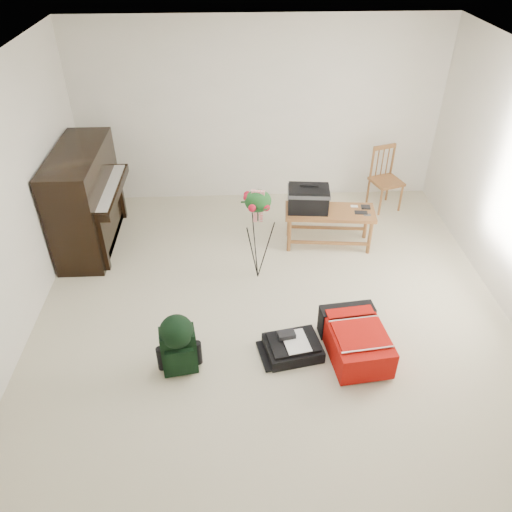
{
  "coord_description": "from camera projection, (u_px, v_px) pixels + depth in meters",
  "views": [
    {
      "loc": [
        -0.37,
        -3.86,
        3.64
      ],
      "look_at": [
        -0.16,
        0.35,
        0.59
      ],
      "focal_mm": 35.0,
      "sensor_mm": 36.0,
      "label": 1
    }
  ],
  "objects": [
    {
      "name": "floor",
      "position": [
        273.0,
        320.0,
        5.27
      ],
      "size": [
        5.0,
        5.5,
        0.01
      ],
      "primitive_type": "cube",
      "color": "beige",
      "rests_on": "ground"
    },
    {
      "name": "black_duffel",
      "position": [
        293.0,
        347.0,
        4.86
      ],
      "size": [
        0.59,
        0.51,
        0.22
      ],
      "rotation": [
        0.0,
        0.0,
        0.19
      ],
      "color": "black",
      "rests_on": "floor"
    },
    {
      "name": "bench",
      "position": [
        315.0,
        204.0,
        6.08
      ],
      "size": [
        1.14,
        0.55,
        0.85
      ],
      "rotation": [
        0.0,
        0.0,
        -0.1
      ],
      "color": "#975931",
      "rests_on": "floor"
    },
    {
      "name": "piano",
      "position": [
        87.0,
        201.0,
        6.13
      ],
      "size": [
        0.71,
        1.5,
        1.25
      ],
      "color": "black",
      "rests_on": "floor"
    },
    {
      "name": "red_suitcase",
      "position": [
        355.0,
        336.0,
        4.83
      ],
      "size": [
        0.61,
        0.83,
        0.33
      ],
      "rotation": [
        0.0,
        0.0,
        0.12
      ],
      "color": "#BF1008",
      "rests_on": "floor"
    },
    {
      "name": "flower_stand",
      "position": [
        258.0,
        236.0,
        5.55
      ],
      "size": [
        0.44,
        0.44,
        1.18
      ],
      "rotation": [
        0.0,
        0.0,
        -0.22
      ],
      "color": "black",
      "rests_on": "floor"
    },
    {
      "name": "ceiling",
      "position": [
        279.0,
        80.0,
        3.81
      ],
      "size": [
        5.0,
        5.5,
        0.01
      ],
      "primitive_type": "cube",
      "color": "white",
      "rests_on": "wall_back"
    },
    {
      "name": "green_backpack",
      "position": [
        178.0,
        342.0,
        4.53
      ],
      "size": [
        0.35,
        0.32,
        0.64
      ],
      "rotation": [
        0.0,
        0.0,
        0.16
      ],
      "color": "black",
      "rests_on": "floor"
    },
    {
      "name": "dining_chair",
      "position": [
        386.0,
        179.0,
        6.96
      ],
      "size": [
        0.48,
        0.48,
        0.89
      ],
      "rotation": [
        0.0,
        0.0,
        0.31
      ],
      "color": "#975931",
      "rests_on": "floor"
    },
    {
      "name": "wall_back",
      "position": [
        259.0,
        113.0,
        6.76
      ],
      "size": [
        5.0,
        0.04,
        2.5
      ],
      "primitive_type": "cube",
      "color": "silver",
      "rests_on": "floor"
    }
  ]
}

